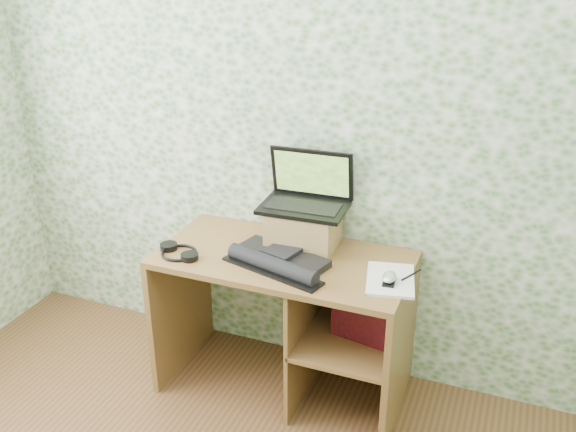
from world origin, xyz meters
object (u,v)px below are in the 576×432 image
at_px(laptop, 307,194).
at_px(keyboard, 278,260).
at_px(desk, 301,305).
at_px(notepad, 390,280).
at_px(riser, 304,228).

distance_m(laptop, keyboard, 0.36).
xyz_separation_m(desk, keyboard, (-0.07, -0.12, 0.29)).
height_order(keyboard, notepad, keyboard).
xyz_separation_m(riser, keyboard, (-0.04, -0.23, -0.07)).
bearing_deg(riser, desk, -74.61).
distance_m(riser, keyboard, 0.25).
distance_m(desk, laptop, 0.55).
relative_size(desk, notepad, 4.10).
xyz_separation_m(desk, laptop, (-0.03, 0.16, 0.53)).
bearing_deg(laptop, riser, -92.43).
height_order(riser, notepad, riser).
distance_m(desk, keyboard, 0.32).
bearing_deg(keyboard, laptop, 97.09).
xyz_separation_m(riser, laptop, (0.00, 0.04, 0.16)).
relative_size(riser, laptop, 0.77).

